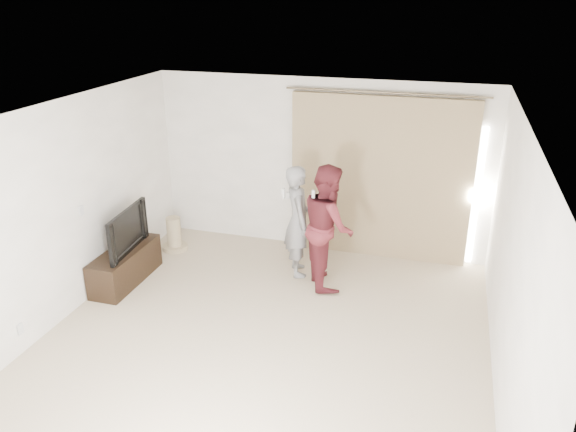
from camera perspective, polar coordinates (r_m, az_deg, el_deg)
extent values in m
plane|color=tan|center=(6.57, -2.66, -12.79)|extent=(5.50, 5.50, 0.00)
cube|color=white|center=(8.40, 3.28, 5.09)|extent=(5.00, 0.04, 2.60)
cube|color=white|center=(7.10, -22.33, 0.12)|extent=(0.04, 5.50, 2.60)
cube|color=silver|center=(7.41, -20.28, 0.50)|extent=(0.02, 0.08, 0.12)
cube|color=silver|center=(6.92, -25.55, -10.32)|extent=(0.02, 0.08, 0.12)
cube|color=white|center=(5.51, -3.14, 9.94)|extent=(5.00, 5.50, 0.01)
cube|color=tan|center=(8.22, 9.28, 3.71)|extent=(2.60, 0.10, 2.40)
cylinder|color=brown|center=(7.92, 9.83, 12.24)|extent=(2.80, 0.03, 0.03)
cube|color=white|center=(8.27, 18.62, 1.82)|extent=(0.08, 0.04, 2.00)
cube|color=black|center=(8.02, -16.18, -4.87)|extent=(0.43, 1.23, 0.47)
imported|color=black|center=(7.80, -16.59, -1.38)|extent=(0.22, 1.03, 0.59)
cylinder|color=tan|center=(8.89, -11.39, -3.11)|extent=(0.39, 0.39, 0.07)
cylinder|color=tan|center=(8.78, -11.51, -1.57)|extent=(0.22, 0.22, 0.46)
imported|color=slate|center=(7.71, 1.04, -0.50)|extent=(0.58, 0.68, 1.58)
cube|color=silver|center=(7.52, -0.46, 2.33)|extent=(0.04, 0.04, 0.14)
cube|color=silver|center=(7.75, 0.01, 2.13)|extent=(0.05, 0.05, 0.09)
imported|color=maroon|center=(7.44, 4.08, -1.01)|extent=(0.92, 1.01, 1.69)
cube|color=silver|center=(7.22, 2.61, 2.12)|extent=(0.04, 0.04, 0.14)
cube|color=silver|center=(7.46, 3.00, 1.87)|extent=(0.05, 0.05, 0.09)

